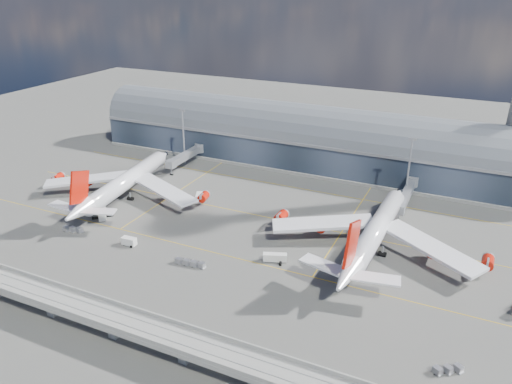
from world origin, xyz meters
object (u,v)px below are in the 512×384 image
at_px(service_truck_0, 102,214).
at_px(service_truck_4, 355,234).
at_px(service_truck_2, 275,257).
at_px(floodlight_mast_left, 183,135).
at_px(cargo_train_0, 73,229).
at_px(floodlight_mast_right, 409,169).
at_px(service_truck_1, 129,241).
at_px(airliner_left, 124,183).
at_px(cargo_train_1, 190,263).
at_px(service_truck_5, 199,198).
at_px(cargo_train_2, 448,369).
at_px(airliner_right, 375,233).

distance_m(service_truck_0, service_truck_4, 89.52).
relative_size(service_truck_0, service_truck_2, 0.97).
bearing_deg(floodlight_mast_left, cargo_train_0, -88.77).
height_order(service_truck_0, service_truck_2, service_truck_0).
bearing_deg(floodlight_mast_right, service_truck_1, -135.93).
distance_m(floodlight_mast_left, cargo_train_0, 74.41).
height_order(airliner_left, cargo_train_1, airliner_left).
bearing_deg(service_truck_5, floodlight_mast_right, 0.32).
distance_m(airliner_left, service_truck_2, 74.96).
xyz_separation_m(service_truck_2, service_truck_5, (-44.06, 28.32, 0.10)).
bearing_deg(service_truck_5, cargo_train_0, -147.54).
bearing_deg(floodlight_mast_left, service_truck_1, -71.03).
height_order(floodlight_mast_left, service_truck_5, floodlight_mast_left).
distance_m(service_truck_1, service_truck_5, 39.38).
bearing_deg(service_truck_1, cargo_train_2, -101.72).
height_order(airliner_right, service_truck_4, airliner_right).
height_order(airliner_left, service_truck_1, airliner_left).
bearing_deg(service_truck_2, airliner_left, 54.49).
xyz_separation_m(service_truck_1, service_truck_4, (64.94, 35.92, 0.13)).
xyz_separation_m(floodlight_mast_right, airliner_left, (-100.61, -42.53, -7.36)).
relative_size(floodlight_mast_left, service_truck_1, 5.25).
bearing_deg(cargo_train_1, cargo_train_2, -94.84).
bearing_deg(service_truck_4, service_truck_1, -129.40).
bearing_deg(floodlight_mast_left, airliner_left, -90.83).
distance_m(service_truck_4, cargo_train_1, 55.54).
bearing_deg(floodlight_mast_left, service_truck_2, -40.70).
xyz_separation_m(airliner_right, cargo_train_1, (-48.00, -32.88, -5.14)).
bearing_deg(service_truck_1, cargo_train_1, -97.65).
bearing_deg(cargo_train_2, floodlight_mast_left, 87.52).
bearing_deg(service_truck_1, floodlight_mast_left, 16.20).
height_order(airliner_right, cargo_train_1, airliner_right).
distance_m(floodlight_mast_left, cargo_train_2, 153.23).
height_order(floodlight_mast_left, cargo_train_2, floodlight_mast_left).
bearing_deg(airliner_right, floodlight_mast_right, 88.37).
bearing_deg(service_truck_4, cargo_train_0, -135.85).
distance_m(cargo_train_1, cargo_train_2, 76.38).
distance_m(floodlight_mast_right, service_truck_2, 68.95).
relative_size(service_truck_4, cargo_train_1, 0.57).
bearing_deg(service_truck_2, service_truck_4, -56.81).
distance_m(service_truck_0, cargo_train_2, 124.03).
bearing_deg(cargo_train_1, floodlight_mast_left, 38.89).
bearing_deg(service_truck_2, service_truck_5, 36.58).
bearing_deg(cargo_train_1, service_truck_1, 90.54).
bearing_deg(service_truck_0, cargo_train_2, -52.79).
bearing_deg(airliner_left, service_truck_4, -4.01).
relative_size(floodlight_mast_right, cargo_train_1, 2.52).
relative_size(floodlight_mast_left, cargo_train_1, 2.52).
xyz_separation_m(floodlight_mast_left, floodlight_mast_right, (100.00, 0.00, 0.00)).
height_order(service_truck_4, cargo_train_0, service_truck_4).
height_order(service_truck_1, service_truck_2, service_truck_1).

